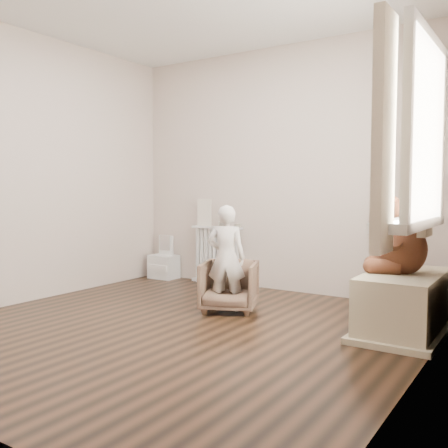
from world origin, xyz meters
The scene contains 18 objects.
floor centered at (0.00, 0.00, 0.00)m, with size 3.60×3.60×0.01m, color black.
back_wall centered at (0.00, 1.80, 1.30)m, with size 3.60×0.02×2.60m, color beige.
left_wall centered at (-1.80, 0.00, 1.30)m, with size 0.02×3.60×2.60m, color beige.
right_wall centered at (1.80, 0.00, 1.30)m, with size 0.02×3.60×2.60m, color beige.
window centered at (1.76, 0.30, 1.45)m, with size 0.03×0.90×1.10m, color white.
window_sill centered at (1.67, 0.30, 0.87)m, with size 0.22×1.10×0.06m, color silver.
curtain_left centered at (1.65, -0.27, 1.39)m, with size 0.06×0.26×1.30m, color #C0B194.
curtain_right centered at (1.65, 0.87, 1.39)m, with size 0.06×0.26×1.30m, color #C0B194.
radiator centered at (-0.75, 1.68, 0.39)m, with size 0.63×0.12×0.67m, color silver.
paper_doll centered at (-0.92, 1.68, 0.82)m, with size 0.19×0.02×0.31m, color beige.
tin_a centered at (-0.67, 1.68, 0.69)m, with size 0.10×0.10×0.06m, color #A59E8C.
tin_b centered at (-0.47, 1.68, 0.69)m, with size 0.08×0.08×0.04m, color #A59E8C.
toy_vanity centered at (-1.51, 1.65, 0.28)m, with size 0.33×0.24×0.52m, color silver.
armchair centered at (0.04, 0.70, 0.22)m, with size 0.48×0.49×0.45m, color brown.
child centered at (0.04, 0.65, 0.49)m, with size 0.34×0.22×0.93m, color silver.
toy_bench centered at (1.52, 0.84, 0.20)m, with size 0.52×0.98×0.46m, color #C4B894.
teddy_bear centered at (1.50, 0.84, 0.67)m, with size 0.46×0.36×0.57m, color #391C0F, non-canonical shape.
plush_cat centered at (1.66, 0.47, 1.00)m, with size 0.16×0.27×0.23m, color gray, non-canonical shape.
Camera 1 is at (2.41, -3.01, 1.09)m, focal length 40.00 mm.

